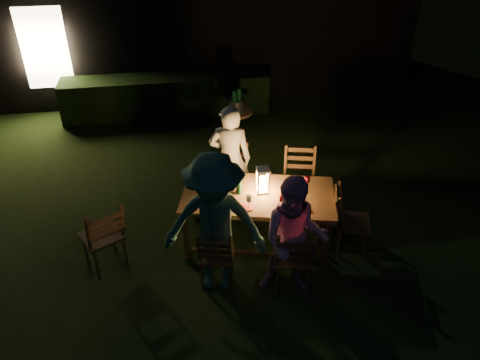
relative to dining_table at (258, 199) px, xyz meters
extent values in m
plane|color=black|center=(-0.59, 0.63, -0.73)|extent=(40.00, 40.00, 0.00)
cube|color=black|center=(-0.59, 6.83, 0.87)|extent=(10.00, 4.00, 3.20)
cube|color=#FFE5B2|center=(-3.39, 4.84, 0.62)|extent=(0.90, 0.06, 1.60)
cube|color=black|center=(-1.09, 4.38, -0.33)|extent=(4.20, 0.70, 0.80)
cube|color=#50301A|center=(0.00, 0.00, 0.05)|extent=(2.11, 1.40, 0.06)
cube|color=#50301A|center=(-0.95, -0.18, -0.37)|extent=(0.07, 0.07, 0.71)
cube|color=#50301A|center=(-0.76, 0.60, -0.37)|extent=(0.07, 0.07, 0.71)
cube|color=#50301A|center=(0.76, -0.60, -0.37)|extent=(0.07, 0.07, 0.71)
cube|color=#50301A|center=(0.95, 0.18, -0.37)|extent=(0.07, 0.07, 0.71)
cube|color=#50301A|center=(-0.62, -0.62, -0.31)|extent=(0.48, 0.47, 0.04)
cube|color=#50301A|center=(-0.65, -0.79, -0.05)|extent=(0.43, 0.22, 0.48)
cube|color=#50301A|center=(0.26, -0.84, -0.27)|extent=(0.50, 0.49, 0.04)
cube|color=#50301A|center=(0.23, -1.03, 0.01)|extent=(0.46, 0.21, 0.52)
cube|color=#50301A|center=(-0.26, 0.84, -0.25)|extent=(0.57, 0.56, 0.04)
cube|color=#50301A|center=(-0.20, 1.03, 0.04)|extent=(0.49, 0.29, 0.54)
cube|color=#50301A|center=(0.71, 0.60, -0.26)|extent=(0.54, 0.53, 0.04)
cube|color=#50301A|center=(0.76, 0.79, 0.02)|extent=(0.48, 0.25, 0.53)
cube|color=#50301A|center=(1.21, -0.30, -0.29)|extent=(0.52, 0.53, 0.04)
cube|color=#50301A|center=(1.04, -0.24, -0.02)|extent=(0.27, 0.45, 0.50)
cube|color=#50301A|center=(-1.99, -0.13, -0.25)|extent=(0.62, 0.61, 0.04)
cube|color=#50301A|center=(-1.89, -0.31, 0.04)|extent=(0.48, 0.36, 0.55)
imported|color=beige|center=(-0.24, 0.90, 0.09)|extent=(0.68, 0.52, 1.64)
imported|color=#C084AA|center=(0.24, -0.90, 0.06)|extent=(0.89, 0.76, 1.58)
imported|color=#2E5D48|center=(-0.63, -0.69, 0.19)|extent=(1.31, 0.94, 1.83)
cube|color=white|center=(0.06, 0.04, 0.09)|extent=(0.15, 0.15, 0.03)
cube|color=white|center=(0.06, 0.04, 0.41)|extent=(0.16, 0.16, 0.03)
cylinder|color=#FF9E3F|center=(0.06, 0.04, 0.21)|extent=(0.09, 0.09, 0.18)
cylinder|color=white|center=(-0.48, 0.34, 0.09)|extent=(0.25, 0.25, 0.01)
cylinder|color=white|center=(-0.59, -0.08, 0.09)|extent=(0.25, 0.25, 0.01)
cylinder|color=white|center=(0.49, 0.11, 0.09)|extent=(0.25, 0.25, 0.01)
cylinder|color=white|center=(0.38, -0.32, 0.09)|extent=(0.25, 0.25, 0.01)
cylinder|color=#0F471E|center=(-0.24, 0.06, 0.22)|extent=(0.07, 0.07, 0.28)
cube|color=red|center=(-0.22, -0.27, 0.09)|extent=(0.18, 0.14, 0.01)
cube|color=red|center=(0.46, -0.42, 0.09)|extent=(0.18, 0.14, 0.01)
cube|color=black|center=(-0.67, -0.14, 0.08)|extent=(0.14, 0.07, 0.01)
cylinder|color=brown|center=(0.13, 2.71, -0.03)|extent=(0.53, 0.53, 0.04)
cylinder|color=brown|center=(0.13, 2.71, -0.38)|extent=(0.06, 0.06, 0.69)
cylinder|color=#A5A8AD|center=(0.13, 2.71, 0.10)|extent=(0.30, 0.30, 0.22)
cylinder|color=#0F471E|center=(0.08, 2.67, 0.15)|extent=(0.07, 0.07, 0.32)
cylinder|color=#0F471E|center=(0.18, 2.75, 0.15)|extent=(0.07, 0.07, 0.32)
camera|label=1|loc=(-0.99, -4.81, 3.50)|focal=35.00mm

